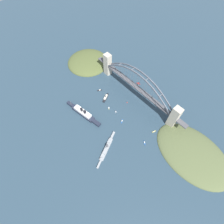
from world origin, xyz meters
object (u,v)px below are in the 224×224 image
object	(u,v)px
small_boat_4	(100,90)
harbor_arch_bridge	(137,87)
small_boat_3	(144,143)
seaplane_taxiing_near_bridge	(138,84)
small_boat_0	(116,111)
small_boat_1	(154,132)
harbor_ferry_steamer	(106,98)
small_boat_5	(109,107)
ocean_liner	(83,113)
channel_marker_buoy	(127,102)
small_boat_2	(122,121)
naval_cruiser	(106,149)

from	to	relation	value
small_boat_4	harbor_arch_bridge	bearing A→B (deg)	-142.97
small_boat_3	seaplane_taxiing_near_bridge	bearing A→B (deg)	-41.73
small_boat_0	small_boat_1	bearing A→B (deg)	-163.19
seaplane_taxiing_near_bridge	small_boat_0	world-z (taller)	small_boat_0
harbor_ferry_steamer	small_boat_5	size ratio (longest dim) A/B	3.91
seaplane_taxiing_near_bridge	small_boat_4	size ratio (longest dim) A/B	0.87
harbor_ferry_steamer	small_boat_3	world-z (taller)	harbor_ferry_steamer
harbor_ferry_steamer	small_boat_4	distance (m)	29.39
ocean_liner	harbor_ferry_steamer	bearing A→B (deg)	-88.82
small_boat_0	small_boat_3	bearing A→B (deg)	176.22
channel_marker_buoy	small_boat_4	bearing A→B (deg)	19.57
small_boat_1	small_boat_2	bearing A→B (deg)	27.91
small_boat_1	small_boat_4	xyz separation A→B (m)	(168.43, 15.00, 0.12)
ocean_liner	small_boat_1	bearing A→B (deg)	-147.36
harbor_ferry_steamer	small_boat_0	size ratio (longest dim) A/B	4.23
small_boat_3	channel_marker_buoy	size ratio (longest dim) A/B	3.54
small_boat_3	channel_marker_buoy	distance (m)	108.95
seaplane_taxiing_near_bridge	small_boat_3	distance (m)	163.24
ocean_liner	small_boat_5	bearing A→B (deg)	-114.88
harbor_arch_bridge	small_boat_5	bearing A→B (deg)	76.61
naval_cruiser	small_boat_4	bearing A→B (deg)	-34.09
seaplane_taxiing_near_bridge	small_boat_0	bearing A→B (deg)	103.68
naval_cruiser	small_boat_3	bearing A→B (deg)	-121.66
naval_cruiser	small_boat_4	xyz separation A→B (m)	(130.16, -88.09, -1.74)
harbor_arch_bridge	small_boat_1	size ratio (longest dim) A/B	30.87
harbor_arch_bridge	naval_cruiser	size ratio (longest dim) A/B	3.56
naval_cruiser	small_boat_3	xyz separation A→B (m)	(-42.31, -68.62, -1.77)
naval_cruiser	channel_marker_buoy	bearing A→B (deg)	-63.62
naval_cruiser	small_boat_0	xyz separation A→B (m)	(54.61, -75.02, 0.26)
naval_cruiser	small_boat_1	xyz separation A→B (m)	(-38.27, -103.09, -1.86)
small_boat_1	seaplane_taxiing_near_bridge	bearing A→B (deg)	-32.21
ocean_liner	small_boat_1	distance (m)	163.98
harbor_arch_bridge	ocean_liner	distance (m)	138.67
small_boat_2	harbor_arch_bridge	bearing A→B (deg)	-68.26
naval_cruiser	small_boat_0	size ratio (longest dim) A/B	12.04
ocean_liner	small_boat_5	distance (m)	61.32
small_boat_2	channel_marker_buoy	world-z (taller)	channel_marker_buoy
small_boat_4	channel_marker_buoy	size ratio (longest dim) A/B	4.35
small_boat_3	small_boat_5	distance (m)	116.32
harbor_arch_bridge	small_boat_5	world-z (taller)	harbor_arch_bridge
naval_cruiser	small_boat_1	distance (m)	109.98
small_boat_4	small_boat_3	bearing A→B (deg)	173.56
harbor_arch_bridge	small_boat_3	size ratio (longest dim) A/B	28.55
small_boat_2	ocean_liner	bearing A→B (deg)	36.45
channel_marker_buoy	small_boat_5	bearing A→B (deg)	68.48
harbor_arch_bridge	harbor_ferry_steamer	size ratio (longest dim) A/B	10.15
small_boat_1	small_boat_3	size ratio (longest dim) A/B	0.92
small_boat_3	small_boat_5	size ratio (longest dim) A/B	1.39
harbor_arch_bridge	small_boat_5	distance (m)	81.10
naval_cruiser	harbor_ferry_steamer	size ratio (longest dim) A/B	2.85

